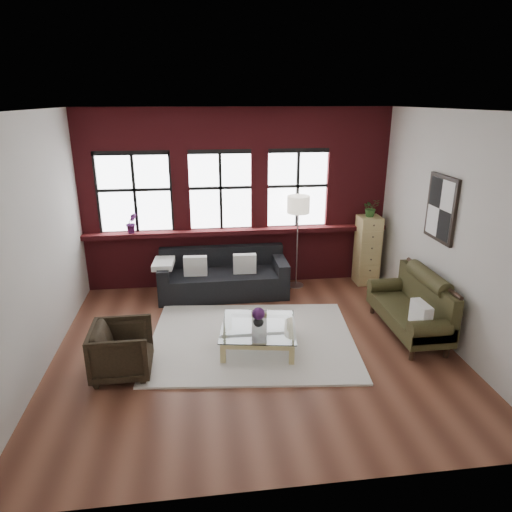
{
  "coord_description": "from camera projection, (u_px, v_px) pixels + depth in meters",
  "views": [
    {
      "loc": [
        -0.71,
        -5.65,
        3.33
      ],
      "look_at": [
        0.1,
        0.6,
        1.15
      ],
      "focal_mm": 32.0,
      "sensor_mm": 36.0,
      "label": 1
    }
  ],
  "objects": [
    {
      "name": "floor",
      "position": [
        254.0,
        346.0,
        6.47
      ],
      "size": [
        5.5,
        5.5,
        0.0
      ],
      "primitive_type": "plane",
      "color": "#572D20",
      "rests_on": "ground"
    },
    {
      "name": "ceiling",
      "position": [
        254.0,
        110.0,
        5.42
      ],
      "size": [
        5.5,
        5.5,
        0.0
      ],
      "primitive_type": "plane",
      "rotation": [
        3.14,
        0.0,
        0.0
      ],
      "color": "white",
      "rests_on": "ground"
    },
    {
      "name": "wall_back",
      "position": [
        237.0,
        199.0,
        8.29
      ],
      "size": [
        5.5,
        0.0,
        5.5
      ],
      "primitive_type": "plane",
      "rotation": [
        1.57,
        0.0,
        0.0
      ],
      "color": "beige",
      "rests_on": "ground"
    },
    {
      "name": "wall_front",
      "position": [
        294.0,
        330.0,
        3.6
      ],
      "size": [
        5.5,
        0.0,
        5.5
      ],
      "primitive_type": "plane",
      "rotation": [
        -1.57,
        0.0,
        0.0
      ],
      "color": "beige",
      "rests_on": "ground"
    },
    {
      "name": "wall_left",
      "position": [
        33.0,
        247.0,
        5.61
      ],
      "size": [
        0.0,
        5.0,
        5.0
      ],
      "primitive_type": "plane",
      "rotation": [
        1.57,
        0.0,
        1.57
      ],
      "color": "beige",
      "rests_on": "ground"
    },
    {
      "name": "wall_right",
      "position": [
        452.0,
        231.0,
        6.28
      ],
      "size": [
        0.0,
        5.0,
        5.0
      ],
      "primitive_type": "plane",
      "rotation": [
        1.57,
        0.0,
        -1.57
      ],
      "color": "beige",
      "rests_on": "ground"
    },
    {
      "name": "brick_backwall",
      "position": [
        237.0,
        200.0,
        8.23
      ],
      "size": [
        5.5,
        0.12,
        3.2
      ],
      "primitive_type": null,
      "color": "maroon",
      "rests_on": "floor"
    },
    {
      "name": "sill_ledge",
      "position": [
        238.0,
        231.0,
        8.33
      ],
      "size": [
        5.5,
        0.3,
        0.08
      ],
      "primitive_type": "cube",
      "color": "maroon",
      "rests_on": "brick_backwall"
    },
    {
      "name": "window_left",
      "position": [
        135.0,
        194.0,
        7.97
      ],
      "size": [
        1.38,
        0.1,
        1.5
      ],
      "primitive_type": null,
      "color": "black",
      "rests_on": "brick_backwall"
    },
    {
      "name": "window_mid",
      "position": [
        221.0,
        192.0,
        8.15
      ],
      "size": [
        1.38,
        0.1,
        1.5
      ],
      "primitive_type": null,
      "color": "black",
      "rests_on": "brick_backwall"
    },
    {
      "name": "window_right",
      "position": [
        297.0,
        190.0,
        8.32
      ],
      "size": [
        1.38,
        0.1,
        1.5
      ],
      "primitive_type": null,
      "color": "black",
      "rests_on": "brick_backwall"
    },
    {
      "name": "wall_poster",
      "position": [
        441.0,
        209.0,
        6.47
      ],
      "size": [
        0.05,
        0.74,
        0.94
      ],
      "primitive_type": null,
      "color": "black",
      "rests_on": "wall_right"
    },
    {
      "name": "shag_rug",
      "position": [
        252.0,
        340.0,
        6.62
      ],
      "size": [
        3.14,
        2.59,
        0.03
      ],
      "primitive_type": "cube",
      "rotation": [
        0.0,
        0.0,
        -0.1
      ],
      "color": "silver",
      "rests_on": "floor"
    },
    {
      "name": "dark_sofa",
      "position": [
        223.0,
        273.0,
        8.08
      ],
      "size": [
        2.24,
        0.91,
        0.81
      ],
      "primitive_type": null,
      "color": "black",
      "rests_on": "floor"
    },
    {
      "name": "pillow_a",
      "position": [
        195.0,
        266.0,
        7.86
      ],
      "size": [
        0.41,
        0.16,
        0.34
      ],
      "primitive_type": "cube",
      "rotation": [
        0.0,
        0.0,
        -0.06
      ],
      "color": "white",
      "rests_on": "dark_sofa"
    },
    {
      "name": "pillow_b",
      "position": [
        245.0,
        264.0,
        7.97
      ],
      "size": [
        0.41,
        0.16,
        0.34
      ],
      "primitive_type": "cube",
      "rotation": [
        0.0,
        0.0,
        -0.04
      ],
      "color": "white",
      "rests_on": "dark_sofa"
    },
    {
      "name": "vintage_settee",
      "position": [
        409.0,
        306.0,
        6.7
      ],
      "size": [
        0.75,
        1.68,
        0.9
      ],
      "primitive_type": null,
      "color": "#312D16",
      "rests_on": "floor"
    },
    {
      "name": "pillow_settee",
      "position": [
        421.0,
        315.0,
        6.17
      ],
      "size": [
        0.16,
        0.39,
        0.34
      ],
      "primitive_type": "cube",
      "rotation": [
        0.0,
        0.0,
        0.04
      ],
      "color": "white",
      "rests_on": "vintage_settee"
    },
    {
      "name": "armchair",
      "position": [
        122.0,
        350.0,
        5.73
      ],
      "size": [
        0.75,
        0.73,
        0.67
      ],
      "primitive_type": "imported",
      "rotation": [
        0.0,
        0.0,
        1.58
      ],
      "color": "black",
      "rests_on": "floor"
    },
    {
      "name": "coffee_table",
      "position": [
        258.0,
        337.0,
        6.4
      ],
      "size": [
        1.18,
        1.18,
        0.35
      ],
      "primitive_type": null,
      "rotation": [
        0.0,
        0.0,
        -0.17
      ],
      "color": "tan",
      "rests_on": "shag_rug"
    },
    {
      "name": "vase",
      "position": [
        258.0,
        321.0,
        6.32
      ],
      "size": [
        0.17,
        0.17,
        0.15
      ],
      "primitive_type": "imported",
      "rotation": [
        0.0,
        0.0,
        -0.19
      ],
      "color": "#B2B2B2",
      "rests_on": "coffee_table"
    },
    {
      "name": "flowers",
      "position": [
        258.0,
        314.0,
        6.29
      ],
      "size": [
        0.18,
        0.18,
        0.18
      ],
      "primitive_type": "sphere",
      "color": "#4C1D56",
      "rests_on": "vase"
    },
    {
      "name": "drawer_chest",
      "position": [
        367.0,
        250.0,
        8.51
      ],
      "size": [
        0.4,
        0.4,
        1.3
      ],
      "primitive_type": "cube",
      "color": "tan",
      "rests_on": "floor"
    },
    {
      "name": "potted_plant_top",
      "position": [
        371.0,
        208.0,
        8.25
      ],
      "size": [
        0.34,
        0.31,
        0.33
      ],
      "primitive_type": "imported",
      "rotation": [
        0.0,
        0.0,
        0.19
      ],
      "color": "#2D5923",
      "rests_on": "drawer_chest"
    },
    {
      "name": "floor_lamp",
      "position": [
        297.0,
        238.0,
        8.26
      ],
      "size": [
        0.4,
        0.4,
        1.86
      ],
      "primitive_type": null,
      "color": "#A5A5A8",
      "rests_on": "floor"
    },
    {
      "name": "sill_plant",
      "position": [
        132.0,
        223.0,
        8.0
      ],
      "size": [
        0.25,
        0.23,
        0.37
      ],
      "primitive_type": "imported",
      "rotation": [
        0.0,
        0.0,
        0.4
      ],
      "color": "#4C1D56",
      "rests_on": "sill_ledge"
    }
  ]
}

